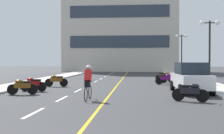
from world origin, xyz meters
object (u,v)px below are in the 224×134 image
object	(u,v)px
parked_car_near	(191,78)
motorcycle_7	(166,79)
street_lamp_mid	(210,37)
motorcycle_8	(170,78)
street_lamp_far	(182,45)
motorcycle_6	(56,80)
motorcycle_5	(33,84)
motorcycle_9	(165,76)
motorcycle_4	(22,86)
motorcycle_3	(190,92)
cyclist_rider	(88,82)

from	to	relation	value
parked_car_near	motorcycle_7	world-z (taller)	parked_car_near
street_lamp_mid	motorcycle_8	distance (m)	5.04
street_lamp_far	parked_car_near	size ratio (longest dim) A/B	1.18
motorcycle_6	street_lamp_far	bearing A→B (deg)	53.24
motorcycle_5	motorcycle_8	bearing A→B (deg)	38.78
motorcycle_7	street_lamp_mid	bearing A→B (deg)	-23.75
motorcycle_7	motorcycle_8	bearing A→B (deg)	72.23
street_lamp_far	motorcycle_8	world-z (taller)	street_lamp_far
parked_car_near	motorcycle_9	world-z (taller)	parked_car_near
motorcycle_4	motorcycle_7	xyz separation A→B (m)	(8.80, 7.62, 0.00)
motorcycle_4	motorcycle_6	xyz separation A→B (m)	(0.51, 5.06, 0.00)
street_lamp_mid	motorcycle_6	size ratio (longest dim) A/B	2.82
motorcycle_5	motorcycle_6	size ratio (longest dim) A/B	1.00
street_lamp_mid	motorcycle_9	world-z (taller)	street_lamp_mid
street_lamp_mid	motorcycle_5	xyz separation A→B (m)	(-11.88, -4.55, -3.19)
motorcycle_3	motorcycle_5	xyz separation A→B (m)	(-8.96, 3.73, 0.00)
parked_car_near	motorcycle_8	xyz separation A→B (m)	(-0.33, 7.47, -0.44)
motorcycle_6	cyclist_rider	xyz separation A→B (m)	(3.56, -6.91, 0.41)
motorcycle_5	motorcycle_3	bearing A→B (deg)	-22.57
street_lamp_far	motorcycle_9	distance (m)	10.26
street_lamp_far	motorcycle_7	world-z (taller)	street_lamp_far
motorcycle_9	motorcycle_4	bearing A→B (deg)	-128.86
motorcycle_4	motorcycle_9	size ratio (longest dim) A/B	1.02
motorcycle_7	cyclist_rider	world-z (taller)	cyclist_rider
motorcycle_5	motorcycle_4	bearing A→B (deg)	-89.50
parked_car_near	motorcycle_3	world-z (taller)	parked_car_near
street_lamp_mid	street_lamp_far	xyz separation A→B (m)	(0.13, 14.17, 0.15)
motorcycle_6	motorcycle_8	world-z (taller)	same
motorcycle_4	street_lamp_mid	bearing A→B (deg)	27.86
motorcycle_4	motorcycle_7	bearing A→B (deg)	40.88
motorcycle_7	motorcycle_6	bearing A→B (deg)	-162.87
parked_car_near	motorcycle_7	xyz separation A→B (m)	(-0.84, 5.87, -0.44)
street_lamp_far	cyclist_rider	distance (m)	23.83
street_lamp_mid	motorcycle_4	world-z (taller)	street_lamp_mid
motorcycle_3	motorcycle_5	world-z (taller)	same
motorcycle_3	motorcycle_7	bearing A→B (deg)	90.87
motorcycle_6	motorcycle_5	bearing A→B (deg)	-98.90
street_lamp_mid	motorcycle_4	distance (m)	13.79
street_lamp_far	motorcycle_7	xyz separation A→B (m)	(-3.19, -12.82, -3.34)
motorcycle_5	cyclist_rider	size ratio (longest dim) A/B	0.96
motorcycle_3	motorcycle_8	xyz separation A→B (m)	(0.36, 11.22, 0.00)
motorcycle_5	cyclist_rider	bearing A→B (deg)	-41.15
street_lamp_mid	motorcycle_3	bearing A→B (deg)	-109.40
street_lamp_far	motorcycle_6	bearing A→B (deg)	-126.76
motorcycle_9	motorcycle_5	bearing A→B (deg)	-133.64
parked_car_near	motorcycle_4	xyz separation A→B (m)	(-9.65, -1.74, -0.44)
motorcycle_6	motorcycle_7	bearing A→B (deg)	17.13
cyclist_rider	motorcycle_3	bearing A→B (deg)	-1.88
motorcycle_5	motorcycle_7	distance (m)	10.61
motorcycle_4	motorcycle_9	distance (m)	14.38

